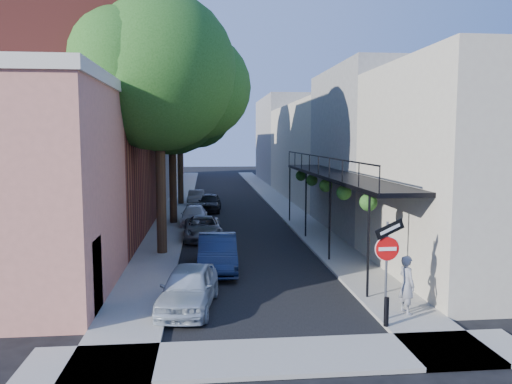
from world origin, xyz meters
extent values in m
plane|color=black|center=(0.00, 0.00, 0.00)|extent=(160.00, 160.00, 0.00)
cube|color=black|center=(0.00, 30.00, 0.01)|extent=(6.00, 64.00, 0.01)
cube|color=gray|center=(-4.00, 30.00, 0.06)|extent=(2.00, 64.00, 0.12)
cube|color=gray|center=(4.00, 30.00, 0.06)|extent=(2.00, 64.00, 0.12)
cube|color=gray|center=(0.00, -1.00, 0.06)|extent=(12.00, 2.00, 0.12)
cube|color=beige|center=(-5.05, 2.50, 1.20)|extent=(0.10, 1.20, 2.20)
cube|color=maroon|center=(-10.00, 14.00, 6.00)|extent=(10.00, 12.00, 12.00)
cube|color=gray|center=(-5.02, 14.00, 8.00)|extent=(0.06, 7.00, 4.00)
cube|color=gray|center=(-9.00, 26.00, 4.50)|extent=(8.00, 12.00, 9.00)
cube|color=#BCB69B|center=(-9.00, 40.00, 5.00)|extent=(8.00, 16.00, 10.00)
cube|color=tan|center=(-9.00, 54.00, 4.00)|extent=(8.00, 12.00, 8.00)
cube|color=#BCB69B|center=(9.00, 5.50, 4.00)|extent=(8.00, 9.00, 8.00)
cube|color=gray|center=(9.00, 15.00, 4.50)|extent=(8.00, 10.00, 9.00)
cube|color=#BCB69B|center=(9.00, 30.00, 4.00)|extent=(8.00, 20.00, 8.00)
cube|color=gray|center=(9.00, 48.00, 5.00)|extent=(8.00, 16.00, 10.00)
cube|color=black|center=(4.20, 10.00, 3.50)|extent=(2.00, 16.00, 0.15)
cube|color=black|center=(3.25, 10.00, 4.38)|extent=(0.05, 16.00, 0.05)
cylinder|color=black|center=(3.30, 3.00, 1.81)|extent=(0.08, 0.08, 3.40)
cylinder|color=black|center=(3.30, 18.00, 1.81)|extent=(0.08, 0.08, 3.40)
sphere|color=#1E4A15|center=(3.60, 4.00, 3.05)|extent=(0.60, 0.60, 0.60)
sphere|color=#1E4A15|center=(3.60, 10.00, 3.05)|extent=(0.60, 0.60, 0.60)
sphere|color=#1E4A15|center=(3.60, 16.00, 3.05)|extent=(0.60, 0.60, 0.60)
cylinder|color=#595B60|center=(3.15, 1.00, 1.45)|extent=(0.07, 0.07, 2.90)
cylinder|color=red|center=(3.15, 0.96, 2.15)|extent=(0.66, 0.04, 0.66)
cube|color=white|center=(3.15, 0.93, 2.15)|extent=(0.50, 0.02, 0.10)
cylinder|color=white|center=(3.15, 0.98, 2.15)|extent=(0.70, 0.02, 0.70)
cube|color=black|center=(3.20, 0.95, 2.70)|extent=(0.89, 0.15, 0.58)
cube|color=white|center=(3.20, 0.92, 2.70)|extent=(0.60, 0.10, 0.31)
cylinder|color=black|center=(3.00, 0.50, 0.52)|extent=(0.14, 0.14, 0.80)
cylinder|color=black|center=(-3.80, 10.00, 3.50)|extent=(0.44, 0.44, 7.00)
sphere|color=#1E4A15|center=(-3.80, 10.00, 8.02)|extent=(6.80, 6.80, 6.80)
sphere|color=#1E4A15|center=(-2.10, 11.02, 7.52)|extent=(4.76, 4.76, 4.76)
cylinder|color=black|center=(-3.80, 18.00, 3.15)|extent=(0.44, 0.44, 6.30)
sphere|color=#1E4A15|center=(-3.80, 18.00, 7.20)|extent=(6.00, 6.00, 6.00)
sphere|color=#1E4A15|center=(-2.30, 18.90, 6.70)|extent=(4.20, 4.20, 4.20)
cylinder|color=black|center=(-3.80, 27.00, 3.67)|extent=(0.44, 0.44, 7.35)
sphere|color=#1E4A15|center=(-3.80, 27.00, 8.40)|extent=(7.00, 7.00, 7.00)
sphere|color=#1E4A15|center=(-2.05, 28.05, 7.90)|extent=(4.90, 4.90, 4.90)
imported|color=#ADB8C0|center=(-2.39, 2.79, 0.66)|extent=(2.07, 4.03, 1.31)
imported|color=#121D38|center=(-1.40, 7.14, 0.70)|extent=(1.55, 4.27, 1.40)
imported|color=slate|center=(-2.00, 13.38, 0.58)|extent=(2.04, 4.21, 1.15)
imported|color=silver|center=(-2.55, 17.68, 0.56)|extent=(1.59, 3.87, 1.12)
imported|color=black|center=(-1.58, 23.20, 0.65)|extent=(1.79, 3.91, 1.30)
imported|color=gray|center=(-2.60, 27.10, 0.56)|extent=(1.39, 3.46, 1.12)
imported|color=gray|center=(3.94, 1.43, 0.97)|extent=(0.53, 0.69, 1.70)
camera|label=1|loc=(-1.82, -12.13, 5.19)|focal=35.00mm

